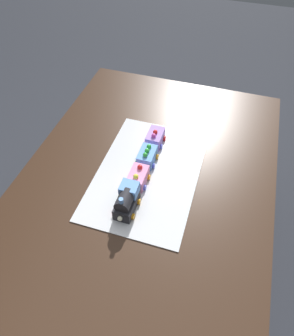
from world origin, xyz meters
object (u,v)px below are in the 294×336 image
(cake_car_tanker_sky_blue, at_px, (147,156))
(cake_car_gondola_lavender, at_px, (155,138))
(cake_car_caboose_bubblegum, at_px, (138,177))
(dining_table, at_px, (147,192))
(cake_locomotive, at_px, (127,200))

(cake_car_tanker_sky_blue, relative_size, cake_car_gondola_lavender, 1.00)
(cake_car_caboose_bubblegum, height_order, cake_car_gondola_lavender, same)
(cake_car_caboose_bubblegum, bearing_deg, cake_car_gondola_lavender, 0.00)
(cake_car_caboose_bubblegum, relative_size, cake_car_gondola_lavender, 1.00)
(cake_car_caboose_bubblegum, bearing_deg, cake_car_tanker_sky_blue, -0.00)
(cake_car_caboose_bubblegum, distance_m, cake_car_gondola_lavender, 0.24)
(cake_car_caboose_bubblegum, bearing_deg, dining_table, -27.67)
(dining_table, relative_size, cake_car_caboose_bubblegum, 14.00)
(dining_table, height_order, cake_car_gondola_lavender, cake_car_gondola_lavender)
(cake_car_gondola_lavender, bearing_deg, cake_car_caboose_bubblegum, 180.00)
(cake_car_gondola_lavender, bearing_deg, cake_locomotive, -180.00)
(cake_car_caboose_bubblegum, bearing_deg, cake_locomotive, -180.00)
(cake_locomotive, relative_size, cake_car_tanker_sky_blue, 1.40)
(dining_table, height_order, cake_car_tanker_sky_blue, cake_car_tanker_sky_blue)
(cake_car_tanker_sky_blue, bearing_deg, cake_locomotive, -180.00)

